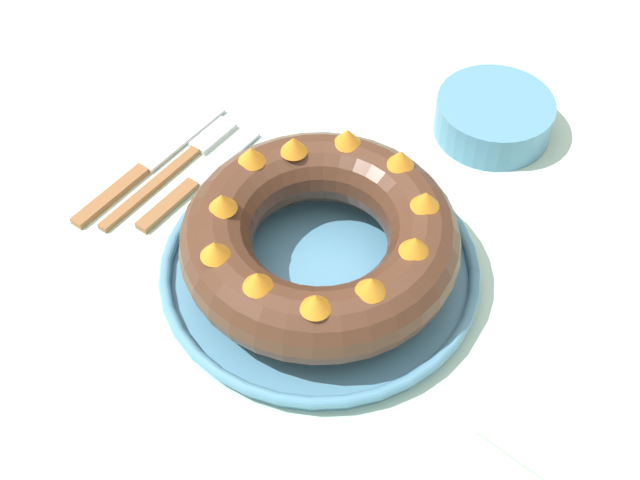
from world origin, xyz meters
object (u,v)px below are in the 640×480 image
fork (179,164)px  serving_knife (142,171)px  napkin (572,441)px  bundt_cake (320,239)px  side_bowl (494,117)px  cake_knife (192,185)px  serving_dish (320,270)px

fork → serving_knife: bearing=-126.4°
napkin → bundt_cake: bearing=176.6°
bundt_cake → side_bowl: bearing=83.6°
fork → serving_knife: 0.04m
bundt_cake → napkin: bundt_cake is taller
bundt_cake → side_bowl: (0.03, 0.30, -0.04)m
bundt_cake → cake_knife: bundt_cake is taller
serving_knife → side_bowl: side_bowl is taller
side_bowl → napkin: 0.41m
fork → cake_knife: bearing=-21.5°
side_bowl → napkin: (0.26, -0.31, -0.02)m
serving_dish → bundt_cake: size_ratio=1.18×
serving_dish → bundt_cake: bearing=-81.2°
cake_knife → napkin: (0.48, -0.04, -0.00)m
cake_knife → napkin: bearing=-2.2°
napkin → side_bowl: bearing=129.4°
fork → side_bowl: size_ratio=1.54×
bundt_cake → serving_knife: bearing=179.9°
serving_dish → bundt_cake: 0.05m
bundt_cake → fork: bundt_cake is taller
side_bowl → napkin: size_ratio=0.99×
serving_dish → napkin: bearing=-3.4°
fork → side_bowl: 0.37m
napkin → cake_knife: bearing=175.8°
serving_dish → fork: size_ratio=1.54×
serving_dish → serving_knife: 0.25m
serving_knife → bundt_cake: bearing=-3.3°
bundt_cake → serving_knife: 0.26m
bundt_cake → serving_dish: bearing=98.8°
serving_knife → side_bowl: bearing=42.9°
serving_dish → side_bowl: bearing=83.6°
fork → napkin: 0.52m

